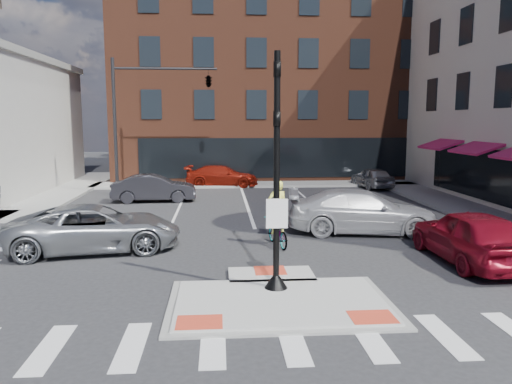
{
  "coord_description": "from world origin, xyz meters",
  "views": [
    {
      "loc": [
        -1.44,
        -11.98,
        4.43
      ],
      "look_at": [
        -0.19,
        4.81,
        2.0
      ],
      "focal_mm": 35.0,
      "sensor_mm": 36.0,
      "label": 1
    }
  ],
  "objects": [
    {
      "name": "ground",
      "position": [
        0.0,
        0.0,
        0.0
      ],
      "size": [
        120.0,
        120.0,
        0.0
      ],
      "primitive_type": "plane",
      "color": "#28282B",
      "rests_on": "ground"
    },
    {
      "name": "refuge_island",
      "position": [
        0.0,
        -0.26,
        0.05
      ],
      "size": [
        5.4,
        4.65,
        0.13
      ],
      "color": "gray",
      "rests_on": "ground"
    },
    {
      "name": "sidewalk_e",
      "position": [
        10.8,
        10.0,
        0.07
      ],
      "size": [
        3.0,
        24.0,
        0.15
      ],
      "primitive_type": "cube",
      "color": "gray",
      "rests_on": "ground"
    },
    {
      "name": "sidewalk_n",
      "position": [
        3.0,
        22.0,
        0.07
      ],
      "size": [
        26.0,
        3.0,
        0.15
      ],
      "primitive_type": "cube",
      "color": "gray",
      "rests_on": "ground"
    },
    {
      "name": "building_n",
      "position": [
        3.0,
        31.99,
        7.8
      ],
      "size": [
        24.4,
        18.4,
        15.5
      ],
      "color": "#582B1B",
      "rests_on": "ground"
    },
    {
      "name": "building_far_left",
      "position": [
        -4.0,
        52.0,
        5.0
      ],
      "size": [
        10.0,
        12.0,
        10.0
      ],
      "primitive_type": "cube",
      "color": "slate",
      "rests_on": "ground"
    },
    {
      "name": "building_far_right",
      "position": [
        9.0,
        54.0,
        6.0
      ],
      "size": [
        12.0,
        12.0,
        12.0
      ],
      "primitive_type": "cube",
      "color": "brown",
      "rests_on": "ground"
    },
    {
      "name": "signal_pole",
      "position": [
        0.0,
        0.4,
        2.36
      ],
      "size": [
        0.6,
        0.6,
        5.98
      ],
      "color": "black",
      "rests_on": "refuge_island"
    },
    {
      "name": "mast_arm_signal",
      "position": [
        -3.47,
        18.0,
        6.21
      ],
      "size": [
        6.1,
        2.24,
        8.0
      ],
      "color": "black",
      "rests_on": "ground"
    },
    {
      "name": "silver_suv",
      "position": [
        -5.66,
        5.0,
        0.79
      ],
      "size": [
        6.06,
        3.56,
        1.58
      ],
      "primitive_type": "imported",
      "rotation": [
        0.0,
        0.0,
        1.74
      ],
      "color": "#9EA1A5",
      "rests_on": "ground"
    },
    {
      "name": "red_sedan",
      "position": [
        6.35,
        2.64,
        0.86
      ],
      "size": [
        2.13,
        5.08,
        1.71
      ],
      "primitive_type": "imported",
      "rotation": [
        0.0,
        0.0,
        3.16
      ],
      "color": "maroon",
      "rests_on": "ground"
    },
    {
      "name": "white_pickup",
      "position": [
        4.2,
        7.05,
        0.85
      ],
      "size": [
        6.13,
        3.14,
        1.7
      ],
      "primitive_type": "imported",
      "rotation": [
        0.0,
        0.0,
        1.44
      ],
      "color": "silver",
      "rests_on": "ground"
    },
    {
      "name": "bg_car_dark",
      "position": [
        -5.0,
        15.4,
        0.75
      ],
      "size": [
        4.6,
        1.8,
        1.49
      ],
      "primitive_type": "imported",
      "rotation": [
        0.0,
        0.0,
        1.62
      ],
      "color": "#28272C",
      "rests_on": "ground"
    },
    {
      "name": "bg_car_silver",
      "position": [
        8.61,
        20.0,
        0.69
      ],
      "size": [
        2.16,
        4.24,
        1.38
      ],
      "primitive_type": "imported",
      "rotation": [
        0.0,
        0.0,
        3.28
      ],
      "color": "#9EA1A5",
      "rests_on": "ground"
    },
    {
      "name": "bg_car_red",
      "position": [
        -1.24,
        21.5,
        0.71
      ],
      "size": [
        5.08,
        2.59,
        1.41
      ],
      "primitive_type": "imported",
      "rotation": [
        0.0,
        0.0,
        1.44
      ],
      "color": "maroon",
      "rests_on": "ground"
    },
    {
      "name": "cyclist",
      "position": [
        0.6,
        5.2,
        0.79
      ],
      "size": [
        1.05,
        1.98,
        2.35
      ],
      "rotation": [
        0.0,
        0.0,
        3.36
      ],
      "color": "#3F3F44",
      "rests_on": "ground"
    }
  ]
}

